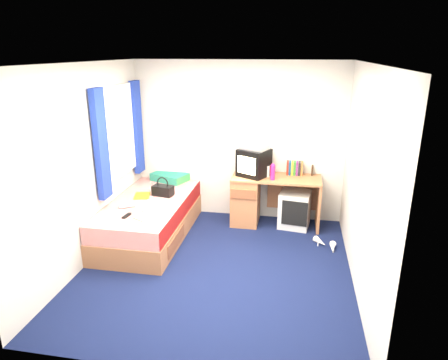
% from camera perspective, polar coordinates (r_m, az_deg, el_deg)
% --- Properties ---
extents(ground, '(3.40, 3.40, 0.00)m').
position_cam_1_polar(ground, '(4.98, -1.08, -12.42)').
color(ground, '#0C1438').
rests_on(ground, ground).
extents(room_shell, '(3.40, 3.40, 3.40)m').
position_cam_1_polar(room_shell, '(4.43, -1.19, 3.99)').
color(room_shell, white).
rests_on(room_shell, ground).
extents(bed, '(1.01, 2.00, 0.54)m').
position_cam_1_polar(bed, '(5.75, -10.54, -5.41)').
color(bed, '#B9774D').
rests_on(bed, ground).
extents(pillow, '(0.63, 0.52, 0.12)m').
position_cam_1_polar(pillow, '(6.42, -7.74, 0.44)').
color(pillow, '#186C9C').
rests_on(pillow, bed).
extents(desk, '(1.30, 0.55, 0.75)m').
position_cam_1_polar(desk, '(6.05, 4.78, -2.51)').
color(desk, '#B9774D').
rests_on(desk, ground).
extents(storage_cube, '(0.49, 0.49, 0.54)m').
position_cam_1_polar(storage_cube, '(6.05, 10.06, -4.12)').
color(storage_cube, silver).
rests_on(storage_cube, ground).
extents(crt_tv, '(0.53, 0.52, 0.40)m').
position_cam_1_polar(crt_tv, '(5.89, 4.27, 2.49)').
color(crt_tv, black).
rests_on(crt_tv, desk).
extents(vcr, '(0.45, 0.40, 0.07)m').
position_cam_1_polar(vcr, '(5.83, 4.35, 4.73)').
color(vcr, silver).
rests_on(vcr, crt_tv).
extents(book_row, '(0.24, 0.13, 0.20)m').
position_cam_1_polar(book_row, '(6.04, 10.05, 1.68)').
color(book_row, maroon).
rests_on(book_row, desk).
extents(picture_frame, '(0.03, 0.12, 0.14)m').
position_cam_1_polar(picture_frame, '(6.09, 12.48, 1.37)').
color(picture_frame, black).
rests_on(picture_frame, desk).
extents(pink_water_bottle, '(0.08, 0.08, 0.21)m').
position_cam_1_polar(pink_water_bottle, '(5.75, 6.96, 1.06)').
color(pink_water_bottle, '#EC2177').
rests_on(pink_water_bottle, desk).
extents(aerosol_can, '(0.05, 0.05, 0.17)m').
position_cam_1_polar(aerosol_can, '(5.88, 6.30, 1.23)').
color(aerosol_can, silver).
rests_on(aerosol_can, desk).
extents(handbag, '(0.32, 0.22, 0.27)m').
position_cam_1_polar(handbag, '(5.78, -8.72, -1.43)').
color(handbag, black).
rests_on(handbag, bed).
extents(towel, '(0.31, 0.27, 0.10)m').
position_cam_1_polar(towel, '(5.28, -9.65, -3.74)').
color(towel, silver).
rests_on(towel, bed).
extents(magazine, '(0.27, 0.32, 0.01)m').
position_cam_1_polar(magazine, '(5.82, -11.63, -2.21)').
color(magazine, '#E7FA1B').
rests_on(magazine, bed).
extents(water_bottle, '(0.21, 0.17, 0.07)m').
position_cam_1_polar(water_bottle, '(5.44, -13.70, -3.50)').
color(water_bottle, silver).
rests_on(water_bottle, bed).
extents(colour_swatch_fan, '(0.22, 0.16, 0.01)m').
position_cam_1_polar(colour_swatch_fan, '(5.04, -11.97, -5.49)').
color(colour_swatch_fan, gold).
rests_on(colour_swatch_fan, bed).
extents(remote_control, '(0.07, 0.16, 0.02)m').
position_cam_1_polar(remote_control, '(5.17, -13.74, -4.98)').
color(remote_control, black).
rests_on(remote_control, bed).
extents(window_assembly, '(0.11, 1.42, 1.40)m').
position_cam_1_polar(window_assembly, '(5.75, -14.70, 6.37)').
color(window_assembly, silver).
rests_on(window_assembly, room_shell).
extents(white_heels, '(0.31, 0.36, 0.09)m').
position_cam_1_polar(white_heels, '(5.60, 14.42, -8.94)').
color(white_heels, white).
rests_on(white_heels, ground).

